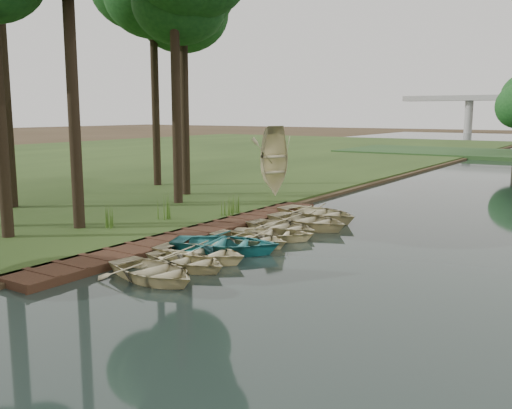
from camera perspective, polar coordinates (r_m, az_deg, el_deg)
The scene contains 17 objects.
ground at distance 21.18m, azimuth -2.45°, elevation -3.87°, with size 300.00×300.00×0.00m, color #3D2F1D.
boardwalk at distance 22.11m, azimuth -5.81°, elevation -2.96°, with size 1.60×16.00×0.30m, color #382115.
rowboat_0 at distance 16.62m, azimuth -10.30°, elevation -6.32°, with size 2.31×3.24×0.67m, color beige.
rowboat_1 at distance 17.73m, azimuth -6.93°, elevation -5.33°, with size 2.13×2.99×0.62m, color beige.
rowboat_2 at distance 18.54m, azimuth -5.61°, elevation -4.57°, with size 2.34×3.28×0.68m, color beige.
rowboat_3 at distance 19.49m, azimuth -3.07°, elevation -3.72°, with size 2.66×3.73×0.77m, color teal.
rowboat_4 at distance 20.58m, azimuth -0.64°, elevation -3.20°, with size 2.22×3.10×0.64m, color beige.
rowboat_5 at distance 21.41m, azimuth 1.72°, elevation -2.72°, with size 2.19×3.07×0.64m, color beige.
rowboat_6 at distance 22.61m, azimuth 2.64°, elevation -2.05°, with size 2.27×3.18×0.66m, color beige.
rowboat_7 at distance 23.69m, azimuth 5.20°, elevation -1.42°, with size 2.67×3.73×0.77m, color beige.
rowboat_8 at distance 25.34m, azimuth 6.16°, elevation -0.68°, with size 2.84×3.98×0.82m, color beige.
stored_rowboat at distance 30.87m, azimuth 1.81°, elevation 1.57°, with size 2.70×3.78×0.78m, color beige.
tree_6 at distance 32.03m, azimuth -7.32°, elevation 18.88°, with size 4.92×4.92×12.10m.
reeds_0 at distance 23.07m, azimuth -14.15°, elevation -1.20°, with size 0.60×0.60×0.87m, color #3F661E.
reeds_1 at distance 25.09m, azimuth -2.97°, elevation -0.12°, with size 0.60×0.60×0.86m, color #3F661E.
reeds_2 at distance 24.45m, azimuth -9.05°, elevation -0.27°, with size 0.60×0.60×1.02m, color #3F661E.
reeds_3 at distance 25.68m, azimuth -2.09°, elevation 0.10°, with size 0.60×0.60×0.86m, color #3F661E.
Camera 1 is at (12.13, -16.69, 4.79)m, focal length 40.00 mm.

